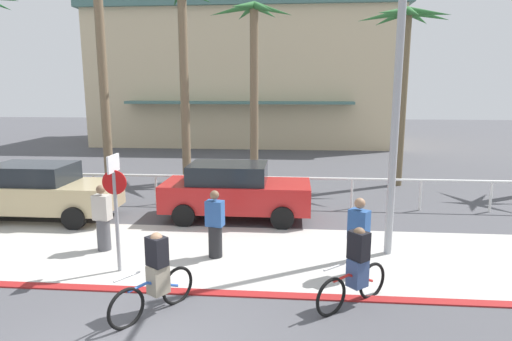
{
  "coord_description": "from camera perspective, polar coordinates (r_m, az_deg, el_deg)",
  "views": [
    {
      "loc": [
        2.42,
        -5.51,
        3.93
      ],
      "look_at": [
        1.44,
        6.0,
        1.71
      ],
      "focal_mm": 30.48,
      "sensor_mm": 36.0,
      "label": 1
    }
  ],
  "objects": [
    {
      "name": "ground_plane",
      "position": [
        16.19,
        -3.87,
        -3.21
      ],
      "size": [
        80.0,
        80.0,
        0.0
      ],
      "primitive_type": "plane",
      "color": "#4C4C51"
    },
    {
      "name": "streetlight_curb",
      "position": [
        10.13,
        18.48,
        12.28
      ],
      "size": [
        0.24,
        2.54,
        7.5
      ],
      "color": "#9EA0A5",
      "rests_on": "ground"
    },
    {
      "name": "car_tan_1",
      "position": [
        14.56,
        -26.43,
        -2.42
      ],
      "size": [
        4.4,
        2.02,
        1.69
      ],
      "color": "tan",
      "rests_on": "ground"
    },
    {
      "name": "stop_sign_bike_lane",
      "position": [
        9.59,
        -17.99,
        -3.26
      ],
      "size": [
        0.52,
        0.56,
        2.56
      ],
      "color": "gray",
      "rests_on": "ground"
    },
    {
      "name": "palm_tree_2",
      "position": [
        18.29,
        -9.35,
        16.33
      ],
      "size": [
        3.1,
        3.34,
        7.93
      ],
      "color": "#756047",
      "rests_on": "ground"
    },
    {
      "name": "pedestrian_1",
      "position": [
        10.19,
        -5.39,
        -7.41
      ],
      "size": [
        0.44,
        0.38,
        1.62
      ],
      "color": "#232326",
      "rests_on": "ground"
    },
    {
      "name": "palm_tree_1",
      "position": [
        18.72,
        -19.87,
        17.7
      ],
      "size": [
        2.86,
        2.89,
        8.57
      ],
      "color": "#756047",
      "rests_on": "ground"
    },
    {
      "name": "palm_tree_4",
      "position": [
        18.25,
        18.93,
        14.79
      ],
      "size": [
        3.49,
        3.28,
        6.94
      ],
      "color": "brown",
      "rests_on": "ground"
    },
    {
      "name": "building_backdrop",
      "position": [
        32.27,
        -1.22,
        12.22
      ],
      "size": [
        20.79,
        10.54,
        9.34
      ],
      "color": "beige",
      "rests_on": "ground"
    },
    {
      "name": "pedestrian_0",
      "position": [
        11.2,
        -19.46,
        -6.24
      ],
      "size": [
        0.43,
        0.36,
        1.64
      ],
      "color": "#4C4C51",
      "rests_on": "ground"
    },
    {
      "name": "rail_fence",
      "position": [
        14.55,
        -4.81,
        -1.45
      ],
      "size": [
        26.31,
        0.08,
        1.04
      ],
      "color": "white",
      "rests_on": "ground"
    },
    {
      "name": "cyclist_red_1",
      "position": [
        8.26,
        12.98,
        -12.48
      ],
      "size": [
        1.41,
        1.25,
        1.5
      ],
      "color": "black",
      "rests_on": "ground"
    },
    {
      "name": "pedestrian_2",
      "position": [
        9.41,
        13.26,
        -8.93
      ],
      "size": [
        0.48,
        0.45,
        1.7
      ],
      "color": "#232326",
      "rests_on": "ground"
    },
    {
      "name": "sidewalk_strip",
      "position": [
        10.75,
        -8.63,
        -10.65
      ],
      "size": [
        44.0,
        4.0,
        0.02
      ],
      "primitive_type": "cube",
      "color": "beige",
      "rests_on": "ground"
    },
    {
      "name": "cyclist_blue_0",
      "position": [
        8.0,
        -13.02,
        -13.3
      ],
      "size": [
        1.08,
        1.54,
        1.5
      ],
      "color": "black",
      "rests_on": "ground"
    },
    {
      "name": "curb_paint",
      "position": [
        8.98,
        -11.69,
        -15.21
      ],
      "size": [
        44.0,
        0.24,
        0.03
      ],
      "primitive_type": "cube",
      "color": "maroon",
      "rests_on": "ground"
    },
    {
      "name": "palm_tree_3",
      "position": [
        18.94,
        -0.29,
        15.47
      ],
      "size": [
        3.52,
        3.17,
        7.42
      ],
      "color": "#756047",
      "rests_on": "ground"
    },
    {
      "name": "car_red_2",
      "position": [
        13.1,
        -2.83,
        -2.65
      ],
      "size": [
        4.4,
        2.02,
        1.69
      ],
      "color": "red",
      "rests_on": "ground"
    }
  ]
}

